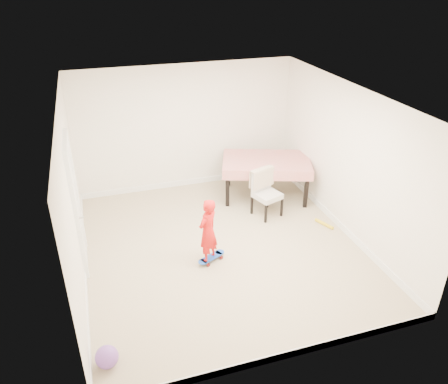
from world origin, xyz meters
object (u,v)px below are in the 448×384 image
object	(u,v)px
child	(208,233)
balloon	(107,357)
dining_table	(266,178)
dining_chair	(267,194)
skateboard	(211,259)

from	to	relation	value
child	balloon	bearing A→B (deg)	4.05
child	dining_table	bearing A→B (deg)	-172.89
dining_table	child	size ratio (longest dim) A/B	1.57
dining_chair	skateboard	xyz separation A→B (m)	(-1.41, -1.09, -0.42)
dining_chair	balloon	size ratio (longest dim) A/B	3.26
dining_chair	skateboard	distance (m)	1.83
skateboard	balloon	distance (m)	2.41
dining_chair	balloon	xyz separation A→B (m)	(-3.18, -2.72, -0.32)
dining_chair	dining_table	bearing A→B (deg)	50.69
dining_table	balloon	bearing A→B (deg)	-115.62
dining_table	child	distance (m)	2.52
skateboard	dining_chair	bearing A→B (deg)	11.28
dining_chair	child	xyz separation A→B (m)	(-1.47, -1.10, 0.09)
dining_table	dining_chair	xyz separation A→B (m)	(-0.27, -0.73, 0.05)
skateboard	balloon	world-z (taller)	balloon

